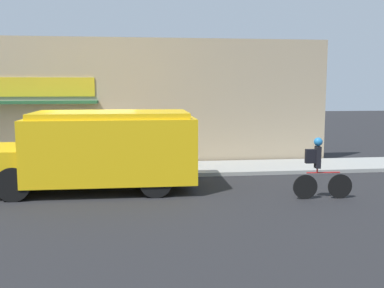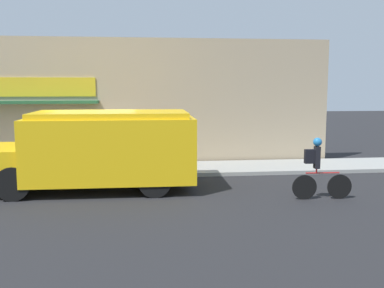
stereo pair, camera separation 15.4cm
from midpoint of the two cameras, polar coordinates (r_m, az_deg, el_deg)
ground_plane at (r=14.43m, az=-12.43°, el=-4.43°), size 70.00×70.00×0.00m
sidewalk at (r=15.54m, az=-12.06°, el=-3.33°), size 28.00×2.31×0.12m
storefront at (r=16.61m, az=-12.16°, el=5.20°), size 17.03×0.84×4.63m
school_bus at (r=12.79m, az=-12.03°, el=-0.63°), size 5.86×2.85×2.21m
cyclist at (r=12.02m, az=15.46°, el=-3.01°), size 1.57×0.22×1.61m
trash_bin at (r=16.13m, az=-5.69°, el=-1.15°), size 0.61×0.61×0.80m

